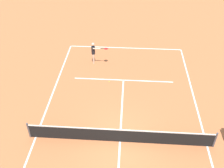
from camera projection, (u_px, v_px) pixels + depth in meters
ground_plane at (120, 141)px, 14.52m from camera, size 60.00×60.00×0.00m
court_lines at (120, 141)px, 14.52m from camera, size 9.54×20.63×0.01m
tennis_net at (120, 135)px, 14.21m from camera, size 10.14×0.10×1.07m
player_serving at (94, 51)px, 20.11m from camera, size 1.31×0.51×1.77m
tennis_ball at (109, 82)px, 18.78m from camera, size 0.07×0.07×0.07m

